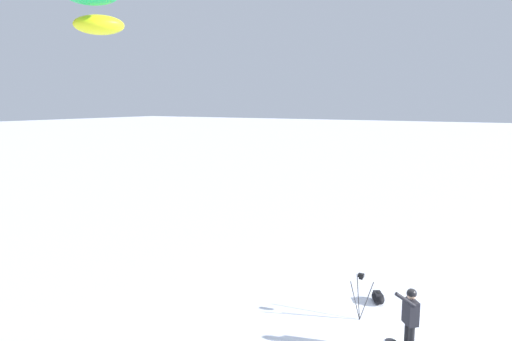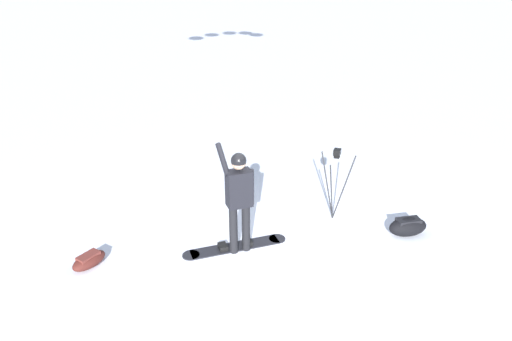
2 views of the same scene
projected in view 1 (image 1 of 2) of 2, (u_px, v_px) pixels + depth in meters
name	position (u px, v px, depth m)	size (l,w,h in m)	color
snowboarder	(410.00, 315.00, 10.91)	(0.76, 0.55, 1.81)	black
gear_bag_large	(378.00, 297.00, 14.03)	(0.78, 0.67, 0.34)	black
camera_tripod	(361.00, 287.00, 12.81)	(0.66, 0.62, 1.41)	#262628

